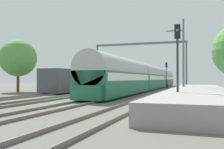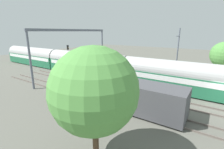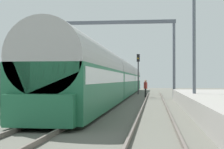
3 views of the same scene
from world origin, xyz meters
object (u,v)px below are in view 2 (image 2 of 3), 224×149
object	(u,v)px
catenary_gantry	(74,42)
person_crossing	(99,66)
passenger_train	(86,64)
railway_signal_far	(68,53)
freight_car	(119,92)

from	to	relation	value
catenary_gantry	person_crossing	bearing A→B (deg)	-14.44
passenger_train	railway_signal_far	world-z (taller)	railway_signal_far
catenary_gantry	passenger_train	bearing A→B (deg)	-19.03
catenary_gantry	freight_car	bearing A→B (deg)	-115.18
passenger_train	catenary_gantry	bearing A→B (deg)	160.97
passenger_train	railway_signal_far	distance (m)	6.92
passenger_train	catenary_gantry	world-z (taller)	catenary_gantry
railway_signal_far	catenary_gantry	xyz separation A→B (m)	(-3.82, -5.91, 2.78)
person_crossing	catenary_gantry	bearing A→B (deg)	-87.35
freight_car	person_crossing	size ratio (longest dim) A/B	7.51
freight_car	catenary_gantry	bearing A→B (deg)	64.82
railway_signal_far	passenger_train	bearing A→B (deg)	-106.29
passenger_train	catenary_gantry	xyz separation A→B (m)	(-1.90, 0.66, 3.89)
passenger_train	person_crossing	bearing A→B (deg)	-11.38
passenger_train	freight_car	size ratio (longest dim) A/B	3.78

